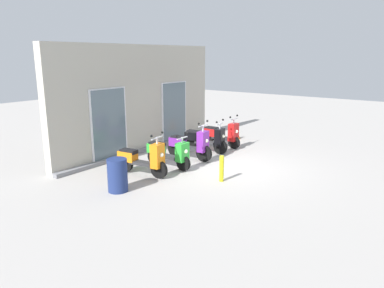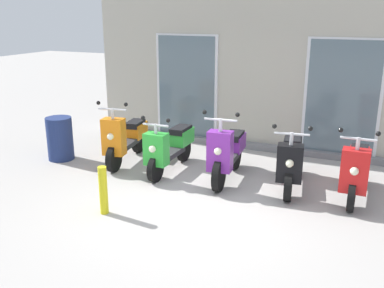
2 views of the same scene
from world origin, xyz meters
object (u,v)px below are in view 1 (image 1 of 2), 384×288
object	(u,v)px
scooter_black	(206,139)
scooter_red	(222,134)
scooter_orange	(143,159)
scooter_green	(168,153)
trash_bin	(117,175)
traffic_cone	(236,133)
scooter_purple	(190,145)
curb_bollard	(222,169)

from	to	relation	value
scooter_black	scooter_red	xyz separation A→B (m)	(0.99, -0.03, 0.01)
scooter_orange	scooter_black	size ratio (longest dim) A/B	1.01
scooter_green	trash_bin	world-z (taller)	scooter_green
scooter_red	traffic_cone	bearing A→B (deg)	7.47
scooter_purple	scooter_red	distance (m)	2.03
trash_bin	scooter_red	bearing A→B (deg)	3.42
scooter_orange	scooter_purple	xyz separation A→B (m)	(2.06, -0.11, 0.01)
scooter_red	scooter_purple	bearing A→B (deg)	-177.92
scooter_purple	traffic_cone	distance (m)	3.44
scooter_orange	scooter_black	world-z (taller)	scooter_orange
scooter_red	traffic_cone	xyz separation A→B (m)	(1.39, 0.18, -0.21)
scooter_purple	curb_bollard	world-z (taller)	scooter_purple
scooter_green	scooter_black	size ratio (longest dim) A/B	0.98
scooter_green	traffic_cone	bearing A→B (deg)	3.19
traffic_cone	scooter_purple	bearing A→B (deg)	-175.72
scooter_red	trash_bin	bearing A→B (deg)	-176.58
traffic_cone	trash_bin	world-z (taller)	trash_bin
scooter_red	traffic_cone	size ratio (longest dim) A/B	3.01
curb_bollard	trash_bin	world-z (taller)	trash_bin
scooter_purple	scooter_red	bearing A→B (deg)	2.08
scooter_red	curb_bollard	world-z (taller)	scooter_red
scooter_black	traffic_cone	distance (m)	2.39
scooter_black	trash_bin	bearing A→B (deg)	-175.35
scooter_green	traffic_cone	distance (m)	4.50
scooter_orange	traffic_cone	distance (m)	5.48
scooter_green	curb_bollard	size ratio (longest dim) A/B	2.29
scooter_orange	scooter_black	distance (m)	3.10
scooter_green	scooter_red	distance (m)	3.10
scooter_purple	scooter_black	world-z (taller)	scooter_purple
scooter_black	curb_bollard	size ratio (longest dim) A/B	2.33
scooter_orange	trash_bin	bearing A→B (deg)	-164.12
scooter_orange	traffic_cone	xyz separation A→B (m)	(5.48, 0.15, -0.21)
scooter_green	trash_bin	size ratio (longest dim) A/B	1.94
scooter_orange	curb_bollard	bearing A→B (deg)	-66.53
scooter_purple	scooter_red	xyz separation A→B (m)	(2.03, 0.07, -0.02)
scooter_purple	traffic_cone	size ratio (longest dim) A/B	3.15
scooter_orange	curb_bollard	world-z (taller)	scooter_orange
scooter_purple	trash_bin	world-z (taller)	scooter_purple
scooter_purple	curb_bollard	distance (m)	2.25
scooter_black	curb_bollard	distance (m)	3.00
curb_bollard	scooter_orange	bearing A→B (deg)	113.47
scooter_red	traffic_cone	world-z (taller)	scooter_red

